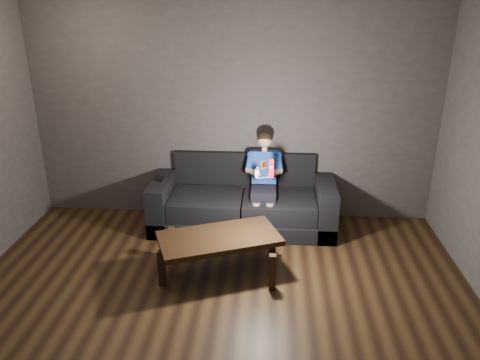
{
  "coord_description": "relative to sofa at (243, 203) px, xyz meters",
  "views": [
    {
      "loc": [
        0.46,
        -3.1,
        2.71
      ],
      "look_at": [
        0.15,
        1.55,
        0.85
      ],
      "focal_mm": 35.0,
      "sensor_mm": 36.0,
      "label": 1
    }
  ],
  "objects": [
    {
      "name": "floor",
      "position": [
        -0.15,
        -2.19,
        -0.28
      ],
      "size": [
        5.0,
        5.0,
        0.0
      ],
      "primitive_type": "plane",
      "color": "black",
      "rests_on": "ground"
    },
    {
      "name": "back_wall",
      "position": [
        -0.15,
        0.31,
        1.07
      ],
      "size": [
        5.0,
        0.04,
        2.7
      ],
      "primitive_type": "cube",
      "color": "#3C3634",
      "rests_on": "ground"
    },
    {
      "name": "sofa",
      "position": [
        0.0,
        0.0,
        0.0
      ],
      "size": [
        2.23,
        0.96,
        0.86
      ],
      "color": "black",
      "rests_on": "floor"
    },
    {
      "name": "child",
      "position": [
        0.25,
        -0.06,
        0.44
      ],
      "size": [
        0.44,
        0.54,
        1.09
      ],
      "color": "black",
      "rests_on": "sofa"
    },
    {
      "name": "wii_remote_red",
      "position": [
        0.34,
        -0.48,
        0.65
      ],
      "size": [
        0.06,
        0.08,
        0.21
      ],
      "color": "red",
      "rests_on": "child"
    },
    {
      "name": "nunchuk_white",
      "position": [
        0.18,
        -0.48,
        0.6
      ],
      "size": [
        0.07,
        0.09,
        0.14
      ],
      "color": "white",
      "rests_on": "child"
    },
    {
      "name": "wii_remote_black",
      "position": [
        -1.0,
        -0.08,
        0.34
      ],
      "size": [
        0.05,
        0.16,
        0.03
      ],
      "color": "black",
      "rests_on": "sofa"
    },
    {
      "name": "coffee_table",
      "position": [
        -0.18,
        -1.14,
        0.1
      ],
      "size": [
        1.34,
        1.0,
        0.44
      ],
      "color": "black",
      "rests_on": "floor"
    }
  ]
}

